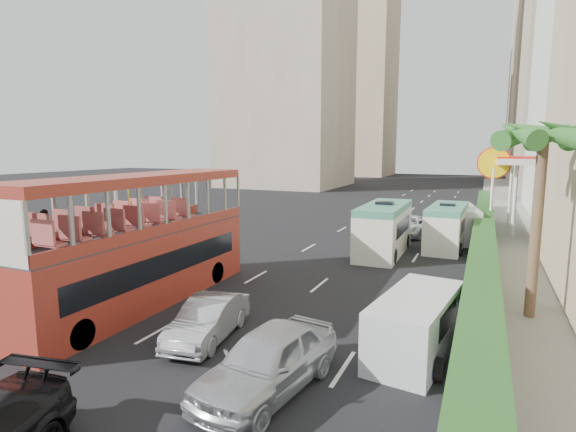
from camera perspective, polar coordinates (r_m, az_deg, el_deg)
The scene contains 18 objects.
ground_plane at distance 15.81m, azimuth -0.86°, elevation -13.90°, with size 200.00×200.00×0.00m, color black.
double_decker_bus at distance 18.29m, azimuth -18.27°, elevation -2.94°, with size 2.50×11.00×5.06m, color maroon.
car_silver_lane_a at distance 15.13m, azimuth -10.07°, elevation -15.09°, with size 1.38×3.95×1.30m, color #B5B8BD.
car_silver_lane_b at distance 12.13m, azimuth -2.51°, elevation -21.27°, with size 1.90×4.72×1.61m, color #B5B8BD.
van_asset at distance 32.85m, azimuth 15.09°, elevation -2.36°, with size 2.23×4.84×1.34m, color silver.
minibus_near at distance 26.50m, azimuth 12.08°, elevation -1.64°, with size 2.17×6.50×2.88m, color silver.
minibus_far at distance 29.13m, azimuth 19.50°, elevation -1.30°, with size 1.97×5.90×2.61m, color silver.
panel_van_near at distance 14.14m, azimuth 15.95°, elevation -13.10°, with size 1.79×4.47×1.79m, color silver.
panel_van_far at distance 32.21m, azimuth 20.68°, elevation -0.81°, with size 2.23×5.58×2.23m, color silver.
sidewalk at distance 38.86m, azimuth 27.68°, elevation -1.26°, with size 6.00×120.00×0.18m, color #99968C.
kerb_wall at distance 27.81m, azimuth 23.49°, elevation -3.29°, with size 0.30×44.00×1.00m, color silver.
hedge at distance 27.66m, azimuth 23.59°, elevation -1.56°, with size 1.10×44.00×0.70m, color #2D6626.
palm_tree at distance 17.58m, azimuth 29.00°, elevation -1.22°, with size 0.36×0.36×6.40m, color brown.
shell_station at distance 36.65m, azimuth 29.72°, elevation 2.26°, with size 6.50×8.00×5.50m, color silver.
tower_far_a at distance 97.24m, azimuth 31.21°, elevation 16.77°, with size 14.00×14.00×44.00m, color tan.
tower_far_b at distance 118.63m, azimuth 29.75°, elevation 14.18°, with size 14.00×14.00×40.00m, color #B7A790.
tower_left_a at distance 77.25m, azimuth -0.12°, elevation 23.49°, with size 18.00×18.00×52.00m, color #B7A790.
tower_left_b at distance 108.38m, azimuth 8.75°, elevation 17.42°, with size 16.00×16.00×46.00m, color tan.
Camera 1 is at (6.08, -13.29, 6.02)m, focal length 28.00 mm.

